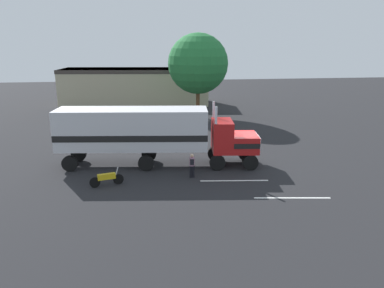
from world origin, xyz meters
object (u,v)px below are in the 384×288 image
object	(u,v)px
person_bystander	(192,165)
parked_car	(165,125)
motorcycle	(107,178)
tree_left	(198,64)
semi_truck	(148,132)

from	to	relation	value
person_bystander	parked_car	distance (m)	12.68
person_bystander	motorcycle	world-z (taller)	person_bystander
person_bystander	tree_left	size ratio (longest dim) A/B	0.17
motorcycle	person_bystander	bearing A→B (deg)	7.36
semi_truck	tree_left	distance (m)	18.71
person_bystander	tree_left	xyz separation A→B (m)	(3.44, 20.15, 5.28)
tree_left	motorcycle	bearing A→B (deg)	-113.06
person_bystander	motorcycle	size ratio (longest dim) A/B	0.79
person_bystander	parked_car	size ratio (longest dim) A/B	0.35
motorcycle	tree_left	xyz separation A→B (m)	(8.88, 20.85, 5.69)
semi_truck	motorcycle	size ratio (longest dim) A/B	6.96
semi_truck	motorcycle	world-z (taller)	semi_truck
parked_car	motorcycle	world-z (taller)	parked_car
semi_truck	tree_left	world-z (taller)	tree_left
motorcycle	tree_left	distance (m)	23.36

